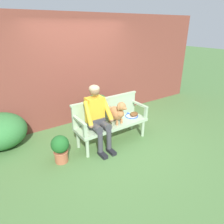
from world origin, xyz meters
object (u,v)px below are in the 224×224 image
object	(u,v)px
garden_bench	(112,125)
baseball_glove	(134,114)
person_seated	(97,115)
tennis_racket	(131,116)
dog_on_bench	(117,112)
potted_plant	(60,148)

from	to	relation	value
garden_bench	baseball_glove	world-z (taller)	baseball_glove
person_seated	baseball_glove	size ratio (longest dim) A/B	5.99
person_seated	baseball_glove	distance (m)	1.01
garden_bench	tennis_racket	bearing A→B (deg)	5.09
dog_on_bench	potted_plant	distance (m)	1.32
baseball_glove	potted_plant	size ratio (longest dim) A/B	0.41
dog_on_bench	tennis_racket	bearing A→B (deg)	14.02
dog_on_bench	garden_bench	bearing A→B (deg)	139.98
dog_on_bench	person_seated	bearing A→B (deg)	173.24
baseball_glove	tennis_racket	bearing A→B (deg)	131.74
dog_on_bench	baseball_glove	bearing A→B (deg)	9.19
baseball_glove	garden_bench	bearing A→B (deg)	163.13
dog_on_bench	potted_plant	size ratio (longest dim) A/B	0.94
baseball_glove	dog_on_bench	bearing A→B (deg)	170.73
tennis_racket	baseball_glove	distance (m)	0.07
dog_on_bench	baseball_glove	distance (m)	0.58
potted_plant	tennis_racket	bearing A→B (deg)	3.48
tennis_racket	potted_plant	bearing A→B (deg)	-176.52
tennis_racket	dog_on_bench	bearing A→B (deg)	-165.98
dog_on_bench	baseball_glove	world-z (taller)	dog_on_bench
person_seated	garden_bench	bearing A→B (deg)	2.48
person_seated	potted_plant	size ratio (longest dim) A/B	2.45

